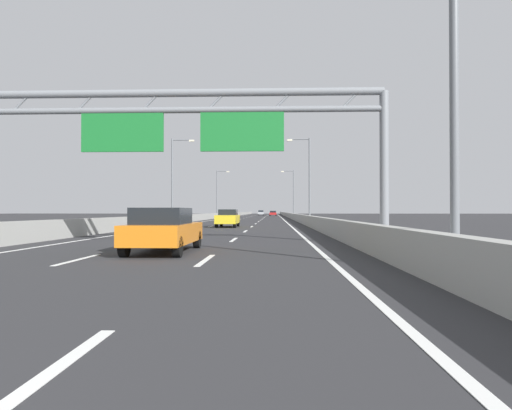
{
  "coord_description": "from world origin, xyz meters",
  "views": [
    {
      "loc": [
        3.69,
        -0.18,
        1.38
      ],
      "look_at": [
        1.29,
        62.54,
        2.18
      ],
      "focal_mm": 32.15,
      "sensor_mm": 36.0,
      "label": 1
    }
  ],
  "objects_px": {
    "streetlamp_right_near": "(443,30)",
    "streetlamp_left_far": "(218,191)",
    "sign_gantry": "(183,127)",
    "streetlamp_right_mid": "(307,175)",
    "yellow_car": "(228,218)",
    "streetlamp_left_mid": "(174,175)",
    "silver_car": "(261,213)",
    "streetlamp_right_far": "(292,191)",
    "red_car": "(273,213)",
    "orange_car": "(164,229)"
  },
  "relations": [
    {
      "from": "streetlamp_right_near",
      "to": "orange_car",
      "type": "distance_m",
      "value": 9.95
    },
    {
      "from": "streetlamp_right_near",
      "to": "streetlamp_left_far",
      "type": "height_order",
      "value": "same"
    },
    {
      "from": "streetlamp_right_near",
      "to": "streetlamp_right_far",
      "type": "relative_size",
      "value": 1.0
    },
    {
      "from": "silver_car",
      "to": "orange_car",
      "type": "relative_size",
      "value": 0.91
    },
    {
      "from": "silver_car",
      "to": "red_car",
      "type": "xyz_separation_m",
      "value": [
        3.71,
        -17.89,
        -0.05
      ]
    },
    {
      "from": "streetlamp_right_near",
      "to": "yellow_car",
      "type": "relative_size",
      "value": 2.04
    },
    {
      "from": "streetlamp_left_mid",
      "to": "red_car",
      "type": "height_order",
      "value": "streetlamp_left_mid"
    },
    {
      "from": "sign_gantry",
      "to": "streetlamp_right_near",
      "type": "height_order",
      "value": "streetlamp_right_near"
    },
    {
      "from": "streetlamp_right_mid",
      "to": "silver_car",
      "type": "height_order",
      "value": "streetlamp_right_mid"
    },
    {
      "from": "streetlamp_left_mid",
      "to": "yellow_car",
      "type": "height_order",
      "value": "streetlamp_left_mid"
    },
    {
      "from": "orange_car",
      "to": "streetlamp_left_mid",
      "type": "bearing_deg",
      "value": 101.82
    },
    {
      "from": "streetlamp_left_mid",
      "to": "silver_car",
      "type": "relative_size",
      "value": 2.29
    },
    {
      "from": "sign_gantry",
      "to": "streetlamp_left_far",
      "type": "distance_m",
      "value": 73.58
    },
    {
      "from": "streetlamp_left_mid",
      "to": "orange_car",
      "type": "xyz_separation_m",
      "value": [
        7.53,
        -35.96,
        -4.64
      ]
    },
    {
      "from": "streetlamp_right_near",
      "to": "streetlamp_left_far",
      "type": "xyz_separation_m",
      "value": [
        -14.93,
        81.45,
        0.0
      ]
    },
    {
      "from": "streetlamp_left_far",
      "to": "streetlamp_right_near",
      "type": "bearing_deg",
      "value": -79.61
    },
    {
      "from": "streetlamp_left_mid",
      "to": "yellow_car",
      "type": "distance_m",
      "value": 14.96
    },
    {
      "from": "sign_gantry",
      "to": "streetlamp_right_mid",
      "type": "height_order",
      "value": "streetlamp_right_mid"
    },
    {
      "from": "streetlamp_left_mid",
      "to": "streetlamp_right_mid",
      "type": "height_order",
      "value": "same"
    },
    {
      "from": "streetlamp_right_mid",
      "to": "red_car",
      "type": "distance_m",
      "value": 71.08
    },
    {
      "from": "streetlamp_left_far",
      "to": "streetlamp_right_far",
      "type": "xyz_separation_m",
      "value": [
        14.93,
        0.0,
        0.0
      ]
    },
    {
      "from": "sign_gantry",
      "to": "streetlamp_left_far",
      "type": "xyz_separation_m",
      "value": [
        -7.45,
        73.2,
        0.57
      ]
    },
    {
      "from": "orange_car",
      "to": "streetlamp_right_mid",
      "type": "bearing_deg",
      "value": 78.37
    },
    {
      "from": "streetlamp_right_near",
      "to": "streetlamp_left_far",
      "type": "distance_m",
      "value": 82.81
    },
    {
      "from": "sign_gantry",
      "to": "orange_car",
      "type": "distance_m",
      "value": 5.35
    },
    {
      "from": "streetlamp_left_far",
      "to": "streetlamp_right_far",
      "type": "bearing_deg",
      "value": 0.0
    },
    {
      "from": "red_car",
      "to": "streetlamp_left_far",
      "type": "bearing_deg",
      "value": -110.08
    },
    {
      "from": "sign_gantry",
      "to": "streetlamp_right_near",
      "type": "xyz_separation_m",
      "value": [
        7.48,
        -8.25,
        0.57
      ]
    },
    {
      "from": "sign_gantry",
      "to": "yellow_car",
      "type": "height_order",
      "value": "sign_gantry"
    },
    {
      "from": "streetlamp_left_mid",
      "to": "orange_car",
      "type": "distance_m",
      "value": 37.03
    },
    {
      "from": "sign_gantry",
      "to": "silver_car",
      "type": "height_order",
      "value": "sign_gantry"
    },
    {
      "from": "streetlamp_right_mid",
      "to": "yellow_car",
      "type": "distance_m",
      "value": 15.16
    },
    {
      "from": "streetlamp_right_mid",
      "to": "streetlamp_right_far",
      "type": "height_order",
      "value": "same"
    },
    {
      "from": "yellow_car",
      "to": "streetlamp_right_near",
      "type": "bearing_deg",
      "value": -74.96
    },
    {
      "from": "yellow_car",
      "to": "sign_gantry",
      "type": "bearing_deg",
      "value": -89.48
    },
    {
      "from": "sign_gantry",
      "to": "streetlamp_right_near",
      "type": "relative_size",
      "value": 1.75
    },
    {
      "from": "sign_gantry",
      "to": "silver_car",
      "type": "bearing_deg",
      "value": 90.08
    },
    {
      "from": "red_car",
      "to": "orange_car",
      "type": "bearing_deg",
      "value": -91.86
    },
    {
      "from": "streetlamp_left_far",
      "to": "red_car",
      "type": "relative_size",
      "value": 2.22
    },
    {
      "from": "sign_gantry",
      "to": "streetlamp_left_mid",
      "type": "bearing_deg",
      "value": 102.93
    },
    {
      "from": "streetlamp_right_far",
      "to": "streetlamp_left_mid",
      "type": "bearing_deg",
      "value": -110.13
    },
    {
      "from": "silver_car",
      "to": "yellow_car",
      "type": "relative_size",
      "value": 0.89
    },
    {
      "from": "streetlamp_right_far",
      "to": "sign_gantry",
      "type": "bearing_deg",
      "value": -95.83
    },
    {
      "from": "streetlamp_right_mid",
      "to": "orange_car",
      "type": "bearing_deg",
      "value": -101.63
    },
    {
      "from": "silver_car",
      "to": "streetlamp_right_far",
      "type": "bearing_deg",
      "value": -80.96
    },
    {
      "from": "streetlamp_right_near",
      "to": "streetlamp_left_far",
      "type": "relative_size",
      "value": 1.0
    },
    {
      "from": "sign_gantry",
      "to": "streetlamp_right_mid",
      "type": "relative_size",
      "value": 1.75
    },
    {
      "from": "silver_car",
      "to": "streetlamp_right_mid",
      "type": "bearing_deg",
      "value": -85.08
    },
    {
      "from": "streetlamp_left_far",
      "to": "red_car",
      "type": "distance_m",
      "value": 32.38
    },
    {
      "from": "streetlamp_right_near",
      "to": "red_car",
      "type": "relative_size",
      "value": 2.22
    }
  ]
}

